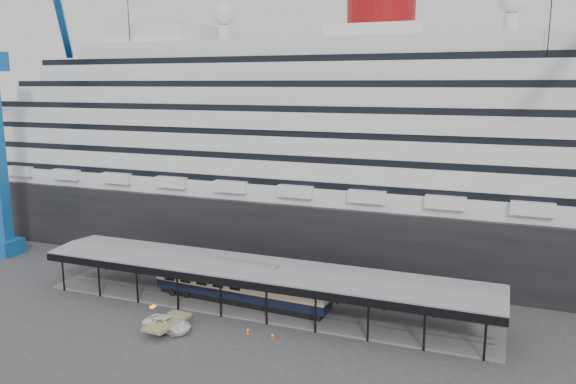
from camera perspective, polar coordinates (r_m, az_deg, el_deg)
name	(u,v)px	position (r m, az deg, el deg)	size (l,w,h in m)	color
ground	(240,323)	(65.15, -4.90, -13.16)	(200.00, 200.00, 0.00)	#38383A
cruise_ship	(328,136)	(89.60, 4.07, 5.67)	(130.00, 30.00, 43.90)	black
platform_canopy	(258,289)	(68.41, -3.05, -9.78)	(56.00, 9.18, 5.30)	slate
crane_blue	(2,128)	(96.27, -27.03, 5.83)	(22.63, 19.19, 47.60)	#1863B6
port_truck	(167,324)	(64.36, -12.18, -12.95)	(2.53, 5.49, 1.53)	white
pullman_carriage	(240,283)	(69.25, -4.87, -9.23)	(22.95, 4.12, 22.42)	black
traffic_cone_left	(168,319)	(66.37, -12.11, -12.55)	(0.41, 0.41, 0.76)	#D7470B
traffic_cone_mid	(248,331)	(62.50, -4.11, -13.88)	(0.48, 0.48, 0.72)	#F0590D
traffic_cone_right	(272,336)	(61.24, -1.59, -14.39)	(0.46, 0.46, 0.74)	#E7460C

